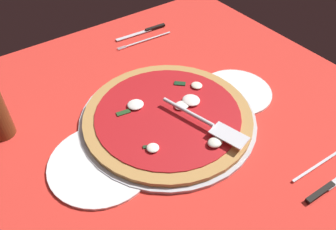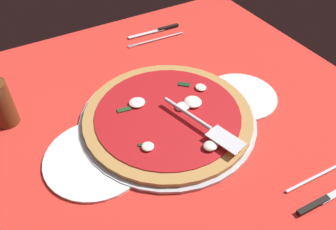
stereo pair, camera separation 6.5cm
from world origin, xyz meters
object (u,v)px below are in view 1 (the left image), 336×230
dinner_plate_left (236,92)px  pizza (168,116)px  place_setting_near (145,36)px  dinner_plate_right (101,163)px  pizza_server (205,122)px  place_setting_far (328,174)px

dinner_plate_left → pizza: 22.32cm
dinner_plate_left → pizza: pizza is taller
place_setting_near → dinner_plate_right: bearing=50.3°
dinner_plate_right → pizza: (-20.98, -2.78, 1.49)cm
dinner_plate_right → pizza: 21.21cm
pizza → pizza_server: bearing=116.3°
pizza → pizza_server: pizza_server is taller
pizza → place_setting_far: 39.88cm
pizza_server → place_setting_far: 29.94cm
pizza_server → pizza: bearing=-169.0°
dinner_plate_right → place_setting_far: size_ratio=1.10×
dinner_plate_right → place_setting_far: bearing=141.3°
pizza → dinner_plate_left: bearing=175.2°
dinner_plate_right → pizza: bearing=-172.5°
dinner_plate_left → pizza_server: bearing=22.3°
dinner_plate_left → pizza_server: size_ratio=0.84×
dinner_plate_right → pizza_server: (-25.49, 6.36, 3.98)cm
place_setting_near → pizza: bearing=68.7°
pizza_server → place_setting_far: bearing=14.3°
pizza → place_setting_near: bearing=-114.6°
place_setting_far → dinner_plate_right: bearing=143.7°
place_setting_far → pizza: bearing=121.1°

